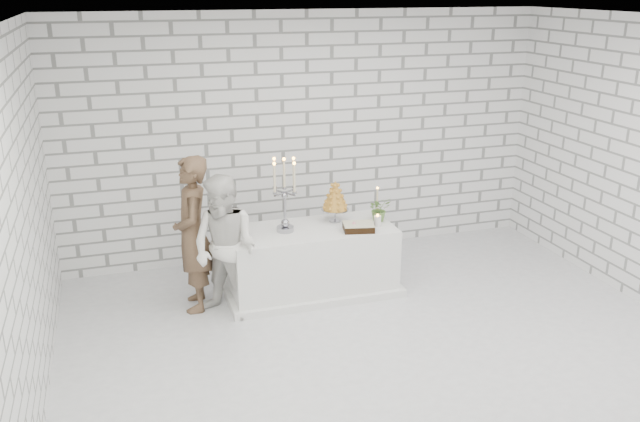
{
  "coord_description": "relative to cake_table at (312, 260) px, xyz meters",
  "views": [
    {
      "loc": [
        -2.26,
        -5.14,
        3.28
      ],
      "look_at": [
        -0.3,
        1.04,
        1.05
      ],
      "focal_mm": 37.24,
      "sensor_mm": 36.0,
      "label": 1
    }
  ],
  "objects": [
    {
      "name": "ground",
      "position": [
        0.31,
        -1.34,
        -0.38
      ],
      "size": [
        6.0,
        5.0,
        0.01
      ],
      "primitive_type": "cube",
      "color": "silver",
      "rests_on": "ground"
    },
    {
      "name": "ceiling",
      "position": [
        0.31,
        -1.34,
        2.62
      ],
      "size": [
        6.0,
        5.0,
        0.01
      ],
      "primitive_type": "cube",
      "color": "white",
      "rests_on": "ground"
    },
    {
      "name": "wall_back",
      "position": [
        0.31,
        1.16,
        1.12
      ],
      "size": [
        6.0,
        0.01,
        3.0
      ],
      "primitive_type": "cube",
      "color": "white",
      "rests_on": "ground"
    },
    {
      "name": "wall_front",
      "position": [
        0.31,
        -3.84,
        1.12
      ],
      "size": [
        6.0,
        0.01,
        3.0
      ],
      "primitive_type": "cube",
      "color": "white",
      "rests_on": "ground"
    },
    {
      "name": "wall_left",
      "position": [
        -2.69,
        -1.34,
        1.12
      ],
      "size": [
        0.01,
        5.0,
        3.0
      ],
      "primitive_type": "cube",
      "color": "white",
      "rests_on": "ground"
    },
    {
      "name": "cake_table",
      "position": [
        0.0,
        0.0,
        0.0
      ],
      "size": [
        1.8,
        0.8,
        0.75
      ],
      "primitive_type": "cube",
      "color": "white",
      "rests_on": "ground"
    },
    {
      "name": "groom",
      "position": [
        -1.28,
        0.01,
        0.45
      ],
      "size": [
        0.45,
        0.64,
        1.65
      ],
      "primitive_type": "imported",
      "rotation": [
        0.0,
        0.0,
        -1.66
      ],
      "color": "brown",
      "rests_on": "ground"
    },
    {
      "name": "bride",
      "position": [
        -1.0,
        -0.3,
        0.38
      ],
      "size": [
        0.92,
        0.92,
        1.51
      ],
      "primitive_type": "imported",
      "rotation": [
        0.0,
        0.0,
        -0.79
      ],
      "color": "white",
      "rests_on": "ground"
    },
    {
      "name": "candelabra",
      "position": [
        -0.29,
        0.01,
        0.78
      ],
      "size": [
        0.4,
        0.4,
        0.82
      ],
      "primitive_type": null,
      "rotation": [
        0.0,
        0.0,
        -0.24
      ],
      "color": "#94949D",
      "rests_on": "cake_table"
    },
    {
      "name": "croquembouche",
      "position": [
        0.32,
        0.14,
        0.61
      ],
      "size": [
        0.33,
        0.33,
        0.47
      ],
      "primitive_type": null,
      "rotation": [
        0.0,
        0.0,
        0.1
      ],
      "color": "#B07220",
      "rests_on": "cake_table"
    },
    {
      "name": "chocolate_cake",
      "position": [
        0.47,
        -0.21,
        0.42
      ],
      "size": [
        0.37,
        0.3,
        0.08
      ],
      "primitive_type": "cube",
      "rotation": [
        0.0,
        0.0,
        -0.21
      ],
      "color": "black",
      "rests_on": "cake_table"
    },
    {
      "name": "pillar_candle",
      "position": [
        0.71,
        -0.15,
        0.44
      ],
      "size": [
        0.1,
        0.1,
        0.12
      ],
      "primitive_type": "cylinder",
      "rotation": [
        0.0,
        0.0,
        -0.27
      ],
      "color": "silver",
      "rests_on": "cake_table"
    },
    {
      "name": "extra_taper",
      "position": [
        0.84,
        0.19,
        0.54
      ],
      "size": [
        0.06,
        0.06,
        0.32
      ],
      "primitive_type": "cylinder",
      "rotation": [
        0.0,
        0.0,
        0.07
      ],
      "color": "beige",
      "rests_on": "cake_table"
    },
    {
      "name": "flowers",
      "position": [
        0.8,
        0.01,
        0.51
      ],
      "size": [
        0.26,
        0.23,
        0.28
      ],
      "primitive_type": "imported",
      "rotation": [
        0.0,
        0.0,
        0.07
      ],
      "color": "#3E7E34",
      "rests_on": "cake_table"
    }
  ]
}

